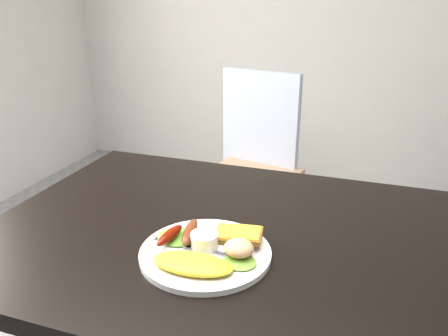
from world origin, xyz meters
name	(u,v)px	position (x,y,z in m)	size (l,w,h in m)	color
dining_table	(245,240)	(0.00, 0.00, 0.73)	(1.20, 0.80, 0.04)	black
dining_chair	(249,179)	(-0.27, 1.00, 0.45)	(0.40, 0.40, 0.05)	tan
person	(253,189)	(-0.10, 0.45, 0.65)	(0.47, 0.31, 1.31)	navy
plate	(205,253)	(-0.05, -0.12, 0.76)	(0.27, 0.27, 0.01)	white
lettuce_left	(178,237)	(-0.13, -0.09, 0.77)	(0.09, 0.08, 0.01)	#3A861A
lettuce_right	(240,262)	(0.03, -0.14, 0.77)	(0.07, 0.06, 0.01)	#498227
omelette	(192,264)	(-0.05, -0.19, 0.77)	(0.16, 0.08, 0.02)	gold
sausage_a	(170,235)	(-0.13, -0.12, 0.78)	(0.02, 0.09, 0.02)	#710803
sausage_b	(190,232)	(-0.10, -0.09, 0.78)	(0.03, 0.11, 0.03)	brown
ramekin	(204,241)	(-0.06, -0.11, 0.78)	(0.06, 0.06, 0.03)	white
toast_a	(232,235)	(-0.02, -0.05, 0.77)	(0.07, 0.07, 0.01)	brown
toast_b	(246,235)	(0.02, -0.06, 0.78)	(0.07, 0.07, 0.01)	olive
potato_salad	(239,248)	(0.02, -0.12, 0.79)	(0.06, 0.06, 0.03)	beige
fork	(188,247)	(-0.09, -0.12, 0.76)	(0.16, 0.01, 0.00)	#ADAFB7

